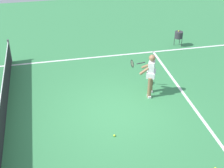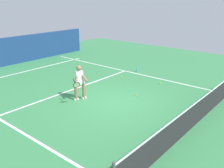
{
  "view_description": "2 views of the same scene",
  "coord_description": "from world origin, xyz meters",
  "px_view_note": "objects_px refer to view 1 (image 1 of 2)",
  "views": [
    {
      "loc": [
        -8.51,
        1.95,
        6.39
      ],
      "look_at": [
        0.29,
        0.09,
        0.92
      ],
      "focal_mm": 53.29,
      "sensor_mm": 36.0,
      "label": 1
    },
    {
      "loc": [
        7.86,
        6.37,
        4.35
      ],
      "look_at": [
        0.45,
        0.18,
        0.98
      ],
      "focal_mm": 40.52,
      "sensor_mm": 36.0,
      "label": 2
    }
  ],
  "objects_px": {
    "tennis_ball_near": "(215,168)",
    "tennis_ball_mid": "(114,136)",
    "tennis_player": "(150,73)",
    "ball_hopper": "(179,35)"
  },
  "relations": [
    {
      "from": "tennis_ball_near",
      "to": "tennis_ball_mid",
      "type": "distance_m",
      "value": 2.93
    },
    {
      "from": "tennis_player",
      "to": "tennis_ball_near",
      "type": "xyz_separation_m",
      "value": [
        -3.8,
        -0.62,
        -0.81
      ]
    },
    {
      "from": "tennis_player",
      "to": "tennis_ball_mid",
      "type": "height_order",
      "value": "tennis_player"
    },
    {
      "from": "tennis_player",
      "to": "tennis_ball_near",
      "type": "relative_size",
      "value": 23.48
    },
    {
      "from": "tennis_ball_mid",
      "to": "ball_hopper",
      "type": "bearing_deg",
      "value": -36.84
    },
    {
      "from": "tennis_player",
      "to": "ball_hopper",
      "type": "height_order",
      "value": "tennis_player"
    },
    {
      "from": "tennis_ball_near",
      "to": "tennis_ball_mid",
      "type": "height_order",
      "value": "same"
    },
    {
      "from": "tennis_ball_near",
      "to": "ball_hopper",
      "type": "height_order",
      "value": "ball_hopper"
    },
    {
      "from": "tennis_player",
      "to": "tennis_ball_near",
      "type": "height_order",
      "value": "tennis_player"
    },
    {
      "from": "tennis_ball_near",
      "to": "tennis_ball_mid",
      "type": "bearing_deg",
      "value": 51.44
    }
  ]
}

